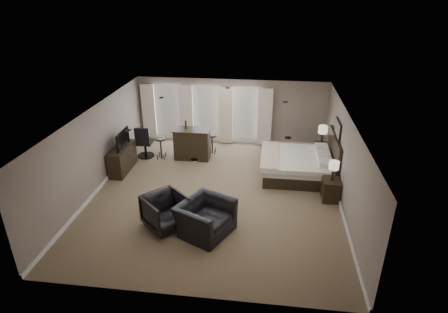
# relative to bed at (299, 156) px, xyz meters

# --- Properties ---
(room) EXTENTS (7.60, 8.60, 2.64)m
(room) POSITION_rel_bed_xyz_m (-2.58, -1.55, 0.56)
(room) COLOR brown
(room) RESTS_ON ground
(window_bay) EXTENTS (5.25, 0.20, 2.30)m
(window_bay) POSITION_rel_bed_xyz_m (-3.58, 2.56, 0.46)
(window_bay) COLOR silver
(window_bay) RESTS_ON room
(bed) EXTENTS (2.34, 2.23, 1.49)m
(bed) POSITION_rel_bed_xyz_m (0.00, 0.00, 0.00)
(bed) COLOR silver
(bed) RESTS_ON ground
(nightstand_near) EXTENTS (0.50, 0.61, 0.66)m
(nightstand_near) POSITION_rel_bed_xyz_m (0.89, -1.45, -0.41)
(nightstand_near) COLOR black
(nightstand_near) RESTS_ON ground
(nightstand_far) EXTENTS (0.46, 0.57, 0.62)m
(nightstand_far) POSITION_rel_bed_xyz_m (0.89, 1.45, -0.43)
(nightstand_far) COLOR black
(nightstand_far) RESTS_ON ground
(lamp_near) EXTENTS (0.29, 0.29, 0.61)m
(lamp_near) POSITION_rel_bed_xyz_m (0.89, -1.45, 0.22)
(lamp_near) COLOR beige
(lamp_near) RESTS_ON nightstand_near
(lamp_far) EXTENTS (0.33, 0.33, 0.69)m
(lamp_far) POSITION_rel_bed_xyz_m (0.89, 1.45, 0.22)
(lamp_far) COLOR beige
(lamp_far) RESTS_ON nightstand_far
(wall_art) EXTENTS (0.04, 0.96, 0.56)m
(wall_art) POSITION_rel_bed_xyz_m (1.12, 0.00, 1.01)
(wall_art) COLOR slate
(wall_art) RESTS_ON room
(dresser) EXTENTS (0.49, 1.52, 0.88)m
(dresser) POSITION_rel_bed_xyz_m (-6.03, -0.37, -0.30)
(dresser) COLOR black
(dresser) RESTS_ON ground
(tv) EXTENTS (0.60, 1.03, 0.14)m
(tv) POSITION_rel_bed_xyz_m (-6.03, -0.37, 0.21)
(tv) COLOR black
(tv) RESTS_ON dresser
(armchair_near) EXTENTS (1.39, 1.60, 1.18)m
(armchair_near) POSITION_rel_bed_xyz_m (-2.56, -3.54, -0.15)
(armchair_near) COLOR black
(armchair_near) RESTS_ON ground
(armchair_far) EXTENTS (1.36, 1.37, 1.03)m
(armchair_far) POSITION_rel_bed_xyz_m (-3.66, -3.42, -0.23)
(armchair_far) COLOR black
(armchair_far) RESTS_ON ground
(bar_counter) EXTENTS (1.33, 0.69, 1.16)m
(bar_counter) POSITION_rel_bed_xyz_m (-3.83, 0.92, -0.16)
(bar_counter) COLOR black
(bar_counter) RESTS_ON ground
(bar_stool_left) EXTENTS (0.48, 0.48, 0.82)m
(bar_stool_left) POSITION_rel_bed_xyz_m (-4.97, 0.72, -0.33)
(bar_stool_left) COLOR black
(bar_stool_left) RESTS_ON ground
(bar_stool_right) EXTENTS (0.40, 0.40, 0.76)m
(bar_stool_right) POSITION_rel_bed_xyz_m (-3.17, 1.46, -0.36)
(bar_stool_right) COLOR black
(bar_stool_right) RESTS_ON ground
(desk_chair) EXTENTS (0.65, 0.65, 1.23)m
(desk_chair) POSITION_rel_bed_xyz_m (-5.61, 0.85, -0.13)
(desk_chair) COLOR black
(desk_chair) RESTS_ON ground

